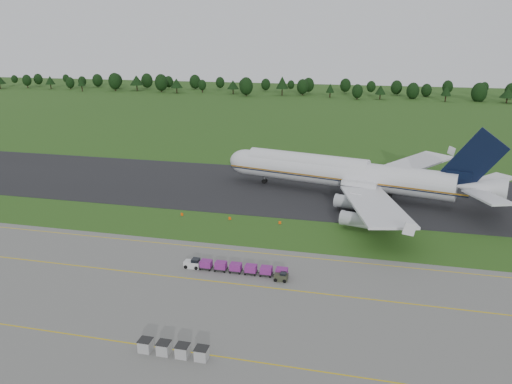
% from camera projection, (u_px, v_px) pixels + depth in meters
% --- Properties ---
extents(ground, '(600.00, 600.00, 0.00)m').
position_uv_depth(ground, '(228.00, 228.00, 99.25)').
color(ground, '#264C16').
rests_on(ground, ground).
extents(apron, '(300.00, 52.00, 0.06)m').
position_uv_depth(apron, '(157.00, 319.00, 67.71)').
color(apron, slate).
rests_on(apron, ground).
extents(taxiway, '(300.00, 40.00, 0.08)m').
position_uv_depth(taxiway, '(259.00, 188.00, 125.19)').
color(taxiway, black).
rests_on(taxiway, ground).
extents(apron_markings, '(300.00, 30.20, 0.01)m').
position_uv_depth(apron_markings, '(176.00, 294.00, 74.21)').
color(apron_markings, gold).
rests_on(apron_markings, apron).
extents(tree_line, '(529.56, 21.43, 11.74)m').
position_uv_depth(tree_line, '(311.00, 87.00, 303.97)').
color(tree_line, black).
rests_on(tree_line, ground).
extents(aircraft, '(66.83, 63.25, 18.69)m').
position_uv_depth(aircraft, '(347.00, 173.00, 118.25)').
color(aircraft, silver).
rests_on(aircraft, ground).
extents(baggage_train, '(17.36, 1.57, 1.51)m').
position_uv_depth(baggage_train, '(234.00, 267.00, 80.75)').
color(baggage_train, silver).
rests_on(baggage_train, apron).
extents(utility_cart, '(2.06, 1.42, 1.12)m').
position_uv_depth(utility_cart, '(281.00, 277.00, 77.98)').
color(utility_cart, '#313324').
rests_on(utility_cart, apron).
extents(uld_row, '(8.77, 1.57, 1.55)m').
position_uv_depth(uld_row, '(173.00, 349.00, 59.85)').
color(uld_row, '#9F9F9F').
rests_on(uld_row, apron).
extents(edge_markers, '(21.70, 0.30, 0.60)m').
position_uv_depth(edge_markers, '(230.00, 218.00, 103.73)').
color(edge_markers, '#FF4E08').
rests_on(edge_markers, ground).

